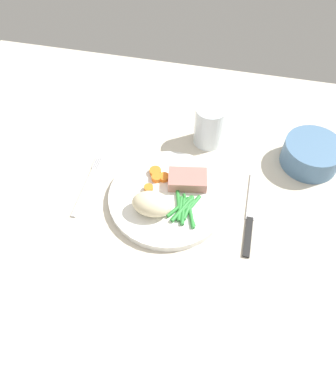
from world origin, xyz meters
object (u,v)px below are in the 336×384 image
at_px(dinner_plate, 168,197).
at_px(knife, 250,215).
at_px(water_glass, 209,128).
at_px(salad_bowl, 312,153).
at_px(meat_portion, 188,180).
at_px(fork, 87,185).

height_order(dinner_plate, knife, dinner_plate).
bearing_deg(water_glass, dinner_plate, -106.22).
distance_m(dinner_plate, knife, 0.17).
bearing_deg(salad_bowl, meat_portion, -152.80).
xyz_separation_m(knife, salad_bowl, (0.11, 0.17, 0.03)).
distance_m(fork, knife, 0.35).
height_order(fork, salad_bowl, salad_bowl).
xyz_separation_m(meat_portion, fork, (-0.21, -0.04, -0.03)).
distance_m(fork, water_glass, 0.30).
relative_size(meat_portion, knife, 0.39).
relative_size(fork, knife, 0.81).
xyz_separation_m(meat_portion, water_glass, (0.02, 0.15, 0.01)).
distance_m(fork, salad_bowl, 0.49).
height_order(knife, salad_bowl, salad_bowl).
relative_size(knife, water_glass, 2.10).
bearing_deg(meat_portion, knife, -16.74).
bearing_deg(salad_bowl, fork, -159.71).
relative_size(meat_portion, salad_bowl, 0.63).
bearing_deg(fork, meat_portion, 7.00).
relative_size(dinner_plate, meat_portion, 3.07).
bearing_deg(knife, water_glass, 119.79).
bearing_deg(dinner_plate, water_glass, 73.78).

